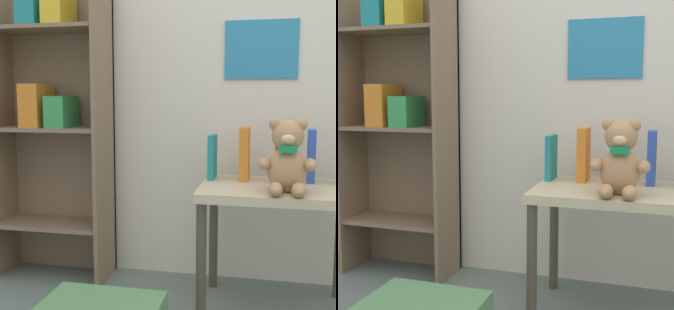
% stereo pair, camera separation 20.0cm
% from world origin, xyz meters
% --- Properties ---
extents(wall_back, '(4.80, 0.07, 2.50)m').
position_xyz_m(wall_back, '(0.00, 1.26, 1.25)').
color(wall_back, silver).
rests_on(wall_back, ground_plane).
extents(bookshelf_side, '(0.55, 0.27, 1.47)m').
position_xyz_m(bookshelf_side, '(-0.98, 1.11, 0.82)').
color(bookshelf_side, '#7F664C').
rests_on(bookshelf_side, ground_plane).
extents(display_table, '(0.62, 0.46, 0.53)m').
position_xyz_m(display_table, '(0.09, 0.90, 0.45)').
color(display_table, beige).
rests_on(display_table, ground_plane).
extents(teddy_bear, '(0.22, 0.20, 0.28)m').
position_xyz_m(teddy_bear, '(0.12, 0.78, 0.66)').
color(teddy_bear, tan).
rests_on(teddy_bear, display_table).
extents(book_standing_teal, '(0.03, 0.13, 0.19)m').
position_xyz_m(book_standing_teal, '(-0.19, 1.02, 0.63)').
color(book_standing_teal, teal).
rests_on(book_standing_teal, display_table).
extents(book_standing_orange, '(0.04, 0.13, 0.23)m').
position_xyz_m(book_standing_orange, '(-0.05, 1.03, 0.64)').
color(book_standing_orange, orange).
rests_on(book_standing_orange, display_table).
extents(book_standing_red, '(0.02, 0.12, 0.22)m').
position_xyz_m(book_standing_red, '(0.09, 1.00, 0.64)').
color(book_standing_red, red).
rests_on(book_standing_red, display_table).
extents(book_standing_blue, '(0.04, 0.11, 0.22)m').
position_xyz_m(book_standing_blue, '(0.23, 1.03, 0.64)').
color(book_standing_blue, '#2D51B7').
rests_on(book_standing_blue, display_table).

